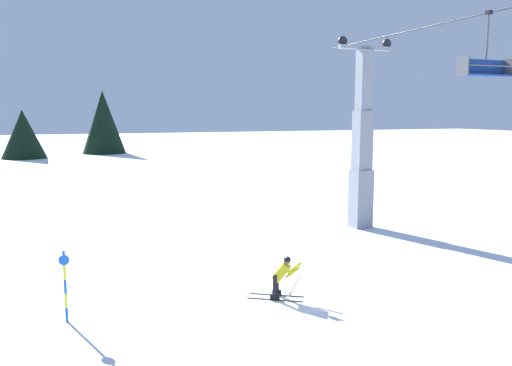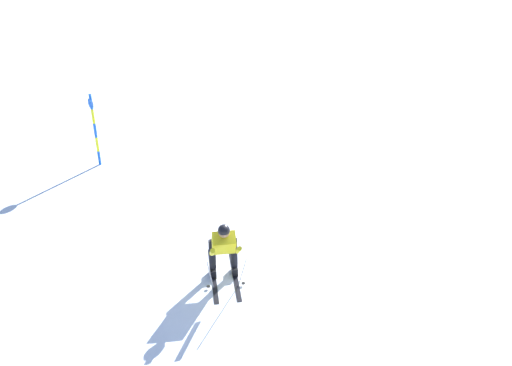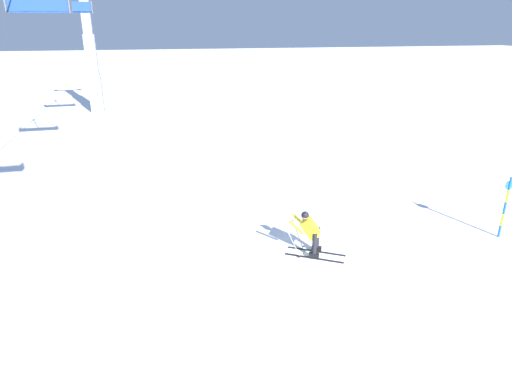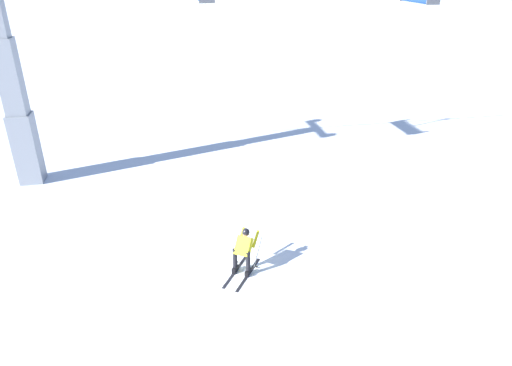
{
  "view_description": "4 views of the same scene",
  "coord_description": "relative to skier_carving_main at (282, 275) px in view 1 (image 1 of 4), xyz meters",
  "views": [
    {
      "loc": [
        14.84,
        -6.28,
        5.6
      ],
      "look_at": [
        0.68,
        -0.63,
        3.51
      ],
      "focal_mm": 35.9,
      "sensor_mm": 36.0,
      "label": 1
    },
    {
      "loc": [
        6.08,
        6.51,
        6.34
      ],
      "look_at": [
        1.78,
        1.55,
        2.88
      ],
      "focal_mm": 37.89,
      "sensor_mm": 36.0,
      "label": 2
    },
    {
      "loc": [
        -8.69,
        4.24,
        6.13
      ],
      "look_at": [
        1.81,
        1.42,
        2.11
      ],
      "focal_mm": 29.44,
      "sensor_mm": 36.0,
      "label": 3
    },
    {
      "loc": [
        -0.59,
        -10.97,
        8.21
      ],
      "look_at": [
        1.42,
        -0.79,
        3.2
      ],
      "focal_mm": 32.3,
      "sensor_mm": 36.0,
      "label": 4
    }
  ],
  "objects": [
    {
      "name": "trail_marker_pole",
      "position": [
        -0.53,
        -6.14,
        0.32
      ],
      "size": [
        0.07,
        0.28,
        1.97
      ],
      "color": "blue",
      "rests_on": "ground_plane"
    },
    {
      "name": "tree_line_ridge",
      "position": [
        -56.67,
        -11.24,
        3.04
      ],
      "size": [
        15.74,
        38.55,
        8.71
      ],
      "color": "black",
      "rests_on": "ground_plane"
    },
    {
      "name": "lift_tower_near",
      "position": [
        -7.51,
        7.71,
        3.01
      ],
      "size": [
        0.89,
        2.9,
        9.13
      ],
      "color": "gray",
      "rests_on": "ground_plane"
    },
    {
      "name": "chairlift_seat_nearest",
      "position": [
        -0.18,
        7.71,
        6.43
      ],
      "size": [
        0.61,
        2.1,
        2.19
      ],
      "color": "black"
    },
    {
      "name": "skier_carving_main",
      "position": [
        0.0,
        0.0,
        0.0
      ],
      "size": [
        1.39,
        1.71,
        1.45
      ],
      "color": "black",
      "rests_on": "ground_plane"
    },
    {
      "name": "ground_plane",
      "position": [
        -1.21,
        0.01,
        -0.74
      ],
      "size": [
        260.0,
        260.0,
        0.0
      ],
      "primitive_type": "plane",
      "color": "white"
    }
  ]
}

